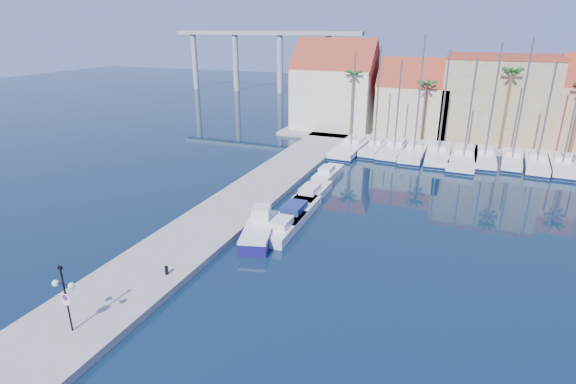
# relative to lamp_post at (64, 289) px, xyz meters

# --- Properties ---
(ground) EXTENTS (260.00, 260.00, 0.00)m
(ground) POSITION_rel_lamp_post_xyz_m (8.48, 7.27, -3.05)
(ground) COLOR black
(ground) RESTS_ON ground
(quay_west) EXTENTS (6.00, 77.00, 0.50)m
(quay_west) POSITION_rel_lamp_post_xyz_m (-0.52, 20.77, -2.80)
(quay_west) COLOR gray
(quay_west) RESTS_ON ground
(shore_north) EXTENTS (54.00, 16.00, 0.50)m
(shore_north) POSITION_rel_lamp_post_xyz_m (18.48, 55.27, -2.80)
(shore_north) COLOR gray
(shore_north) RESTS_ON ground
(lamp_post) EXTENTS (1.31, 0.46, 3.88)m
(lamp_post) POSITION_rel_lamp_post_xyz_m (0.00, 0.00, 0.00)
(lamp_post) COLOR black
(lamp_post) RESTS_ON quay_west
(bollard) EXTENTS (0.23, 0.23, 0.57)m
(bollard) POSITION_rel_lamp_post_xyz_m (1.16, 6.64, -2.26)
(bollard) COLOR black
(bollard) RESTS_ON quay_west
(fishing_boat) EXTENTS (3.64, 6.55, 2.18)m
(fishing_boat) POSITION_rel_lamp_post_xyz_m (4.02, 14.67, -2.32)
(fishing_boat) COLOR navy
(fishing_boat) RESTS_ON ground
(motorboat_west_0) EXTENTS (2.02, 6.06, 1.40)m
(motorboat_west_0) POSITION_rel_lamp_post_xyz_m (5.47, 16.17, -2.54)
(motorboat_west_0) COLOR white
(motorboat_west_0) RESTS_ON ground
(motorboat_west_1) EXTENTS (2.39, 7.26, 1.40)m
(motorboat_west_1) POSITION_rel_lamp_post_xyz_m (5.24, 19.61, -2.54)
(motorboat_west_1) COLOR white
(motorboat_west_1) RESTS_ON ground
(motorboat_west_2) EXTENTS (2.18, 6.62, 1.40)m
(motorboat_west_2) POSITION_rel_lamp_post_xyz_m (5.02, 24.34, -2.54)
(motorboat_west_2) COLOR white
(motorboat_west_2) RESTS_ON ground
(motorboat_west_3) EXTENTS (2.02, 5.85, 1.40)m
(motorboat_west_3) POSITION_rel_lamp_post_xyz_m (4.66, 30.87, -2.54)
(motorboat_west_3) COLOR white
(motorboat_west_3) RESTS_ON ground
(sailboat_0) EXTENTS (3.68, 11.99, 12.55)m
(sailboat_0) POSITION_rel_lamp_post_xyz_m (4.33, 43.03, -2.48)
(sailboat_0) COLOR white
(sailboat_0) RESTS_ON ground
(sailboat_1) EXTENTS (2.82, 8.52, 13.37)m
(sailboat_1) POSITION_rel_lamp_post_xyz_m (7.29, 43.41, -2.41)
(sailboat_1) COLOR white
(sailboat_1) RESTS_ON ground
(sailboat_2) EXTENTS (3.43, 10.33, 11.78)m
(sailboat_2) POSITION_rel_lamp_post_xyz_m (9.84, 43.82, -2.47)
(sailboat_2) COLOR white
(sailboat_2) RESTS_ON ground
(sailboat_3) EXTENTS (2.82, 10.32, 14.68)m
(sailboat_3) POSITION_rel_lamp_post_xyz_m (12.30, 43.36, -2.44)
(sailboat_3) COLOR white
(sailboat_3) RESTS_ON ground
(sailboat_4) EXTENTS (3.25, 10.77, 13.10)m
(sailboat_4) POSITION_rel_lamp_post_xyz_m (15.18, 43.53, -2.46)
(sailboat_4) COLOR white
(sailboat_4) RESTS_ON ground
(sailboat_5) EXTENTS (3.60, 11.74, 12.34)m
(sailboat_5) POSITION_rel_lamp_post_xyz_m (18.27, 42.85, -2.48)
(sailboat_5) COLOR white
(sailboat_5) RESTS_ON ground
(sailboat_6) EXTENTS (2.59, 9.31, 13.87)m
(sailboat_6) POSITION_rel_lamp_post_xyz_m (20.58, 43.89, -2.43)
(sailboat_6) COLOR white
(sailboat_6) RESTS_ON ground
(sailboat_7) EXTENTS (2.80, 8.62, 14.50)m
(sailboat_7) POSITION_rel_lamp_post_xyz_m (23.63, 43.92, -2.39)
(sailboat_7) COLOR white
(sailboat_7) RESTS_ON ground
(sailboat_8) EXTENTS (3.10, 9.53, 11.93)m
(sailboat_8) POSITION_rel_lamp_post_xyz_m (26.23, 43.63, -2.46)
(sailboat_8) COLOR white
(sailboat_8) RESTS_ON ground
(sailboat_9) EXTENTS (3.03, 9.42, 14.10)m
(sailboat_9) POSITION_rel_lamp_post_xyz_m (28.82, 43.66, -2.42)
(sailboat_9) COLOR white
(sailboat_9) RESTS_ON ground
(building_0) EXTENTS (12.30, 9.00, 13.50)m
(building_0) POSITION_rel_lamp_post_xyz_m (-1.52, 54.27, 3.48)
(building_0) COLOR beige
(building_0) RESTS_ON shore_north
(building_1) EXTENTS (10.30, 8.00, 11.00)m
(building_1) POSITION_rel_lamp_post_xyz_m (10.48, 54.27, 2.25)
(building_1) COLOR #CBBA8F
(building_1) RESTS_ON shore_north
(building_2) EXTENTS (14.20, 10.20, 11.50)m
(building_2) POSITION_rel_lamp_post_xyz_m (21.48, 55.27, 3.21)
(building_2) COLOR #9B7E5F
(building_2) RESTS_ON shore_north
(palm_0) EXTENTS (2.60, 2.60, 10.15)m
(palm_0) POSITION_rel_lamp_post_xyz_m (2.48, 49.27, 6.03)
(palm_0) COLOR brown
(palm_0) RESTS_ON shore_north
(palm_1) EXTENTS (2.60, 2.60, 9.15)m
(palm_1) POSITION_rel_lamp_post_xyz_m (12.48, 49.27, 5.09)
(palm_1) COLOR brown
(palm_1) RESTS_ON shore_north
(palm_2) EXTENTS (2.60, 2.60, 11.15)m
(palm_2) POSITION_rel_lamp_post_xyz_m (22.48, 49.27, 6.97)
(palm_2) COLOR brown
(palm_2) RESTS_ON shore_north
(viaduct) EXTENTS (48.00, 2.20, 14.45)m
(viaduct) POSITION_rel_lamp_post_xyz_m (-30.59, 89.27, 7.20)
(viaduct) COLOR #9E9E99
(viaduct) RESTS_ON ground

